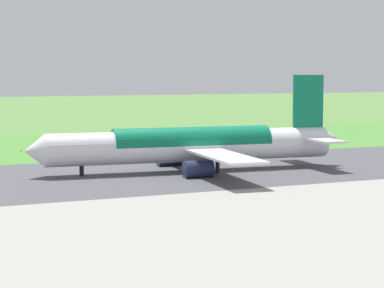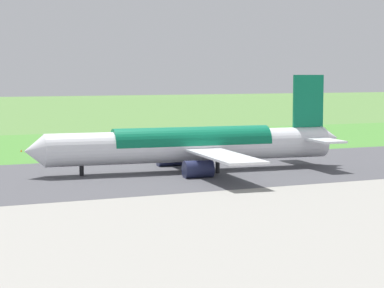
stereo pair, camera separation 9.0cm
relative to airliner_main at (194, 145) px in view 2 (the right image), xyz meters
name	(u,v)px [view 2 (the right image)]	position (x,y,z in m)	size (l,w,h in m)	color
ground_plane	(234,169)	(-7.33, -0.03, -4.35)	(800.00, 800.00, 0.00)	#547F3D
runway_asphalt	(234,169)	(-7.33, -0.03, -4.32)	(600.00, 40.18, 0.06)	#47474C
grass_verge_foreground	(148,146)	(-7.33, -42.52, -4.33)	(600.00, 80.00, 0.04)	#478534
airliner_main	(194,145)	(0.00, 0.00, 0.00)	(54.15, 44.36, 15.88)	white
no_stopping_sign	(58,142)	(12.89, -42.11, -2.75)	(0.60, 0.10, 2.70)	slate
traffic_cone_orange	(21,151)	(20.85, -40.77, -4.08)	(0.40, 0.40, 0.55)	orange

